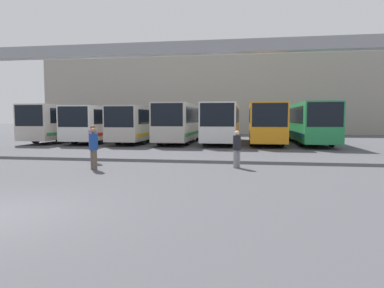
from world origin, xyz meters
The scene contains 12 objects.
building_backdrop centered at (0.00, 43.98, 5.08)m, with size 45.02×12.00×10.16m.
overhead_gantry centered at (0.00, 13.63, 5.56)m, with size 30.75×0.80×6.56m.
bus_slot_0 centered at (-10.63, 22.50, 1.84)m, with size 2.53×11.02×3.19m.
bus_slot_1 centered at (-7.09, 22.20, 1.77)m, with size 2.60×10.42×3.07m.
bus_slot_2 centered at (-3.54, 22.59, 1.76)m, with size 2.46×11.20×3.05m.
bus_slot_3 centered at (0.00, 22.01, 1.87)m, with size 2.54×10.03×3.25m.
bus_slot_4 centered at (3.54, 22.42, 1.87)m, with size 2.60×10.85×3.25m.
bus_slot_5 centered at (7.09, 22.95, 1.86)m, with size 2.59×11.92×3.22m.
bus_slot_6 centered at (10.63, 23.23, 1.88)m, with size 2.53×12.47×3.26m.
pedestrian_near_right centered at (-1.68, 8.81, 0.95)m, with size 0.37×0.37×1.78m.
pedestrian_far_center centered at (5.16, 8.13, 0.85)m, with size 0.33×0.33×1.59m.
pedestrian_near_center centered at (-0.64, 6.68, 0.91)m, with size 0.36×0.36×1.72m.
Camera 1 is at (5.55, -6.49, 2.15)m, focal length 32.00 mm.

